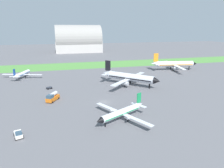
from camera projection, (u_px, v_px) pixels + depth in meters
The scene contains 10 objects.
ground_plane at pixel (104, 102), 76.42m from camera, with size 600.00×600.00×0.00m, color slate.
grass_taxiway_strip at pixel (81, 65), 150.66m from camera, with size 360.00×28.00×0.08m, color #549342.
airplane_foreground_turboprop at pixel (122, 112), 61.00m from camera, with size 18.30×21.02×6.91m.
airplane_taxiing_turboprop at pixel (22, 74), 112.17m from camera, with size 21.89×18.92×6.76m.
airplane_parked_jet_far at pixel (174, 64), 133.25m from camera, with size 31.42×31.89×11.32m.
airplane_midfield_jet at pixel (129, 77), 97.83m from camera, with size 24.90×25.41×11.20m.
baggage_cart_near_gate at pixel (49, 88), 92.78m from camera, with size 2.91×2.63×0.90m.
fuel_truck_midfield at pixel (53, 97), 77.27m from camera, with size 5.28×6.84×3.29m.
pushback_tug_by_runway at pixel (18, 134), 51.50m from camera, with size 2.92×3.97×1.95m.
hangar_distant at pixel (78, 41), 231.81m from camera, with size 51.94×29.97×30.58m.
Camera 1 is at (-15.30, -70.13, 27.29)m, focal length 32.12 mm.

